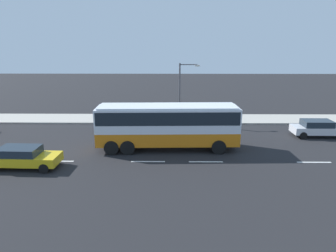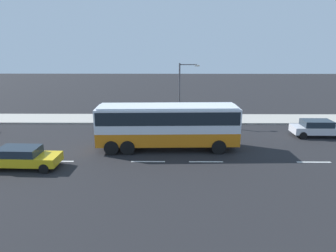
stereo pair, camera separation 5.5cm
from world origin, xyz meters
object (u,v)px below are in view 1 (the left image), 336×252
at_px(street_lamp, 182,88).
at_px(car_silver_hatch, 318,128).
at_px(pedestrian_near_curb, 206,110).
at_px(coach_bus, 168,122).
at_px(car_yellow_taxi, 23,157).

bearing_deg(street_lamp, car_silver_hatch, -20.87).
relative_size(car_silver_hatch, street_lamp, 0.76).
distance_m(car_silver_hatch, street_lamp, 13.16).
bearing_deg(pedestrian_near_curb, coach_bus, -85.23).
bearing_deg(car_yellow_taxi, street_lamp, 48.86).
distance_m(car_yellow_taxi, pedestrian_near_curb, 19.37).
relative_size(car_yellow_taxi, pedestrian_near_curb, 3.12).
bearing_deg(coach_bus, street_lamp, 78.60).
distance_m(coach_bus, car_yellow_taxi, 10.46).
xyz_separation_m(car_silver_hatch, pedestrian_near_curb, (-9.25, 6.35, 0.22)).
bearing_deg(pedestrian_near_curb, street_lamp, -119.43).
bearing_deg(car_silver_hatch, pedestrian_near_curb, 146.10).
height_order(car_silver_hatch, pedestrian_near_curb, pedestrian_near_curb).
distance_m(car_yellow_taxi, street_lamp, 16.44).
height_order(coach_bus, car_yellow_taxi, coach_bus).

